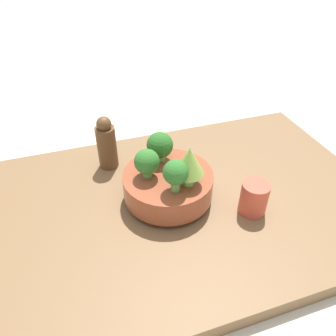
{
  "coord_description": "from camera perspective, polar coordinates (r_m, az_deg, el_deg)",
  "views": [
    {
      "loc": [
        -0.21,
        -0.57,
        0.63
      ],
      "look_at": [
        -0.02,
        0.02,
        0.14
      ],
      "focal_mm": 35.0,
      "sensor_mm": 36.0,
      "label": 1
    }
  ],
  "objects": [
    {
      "name": "bowl",
      "position": [
        0.82,
        0.0,
        -2.93
      ],
      "size": [
        0.23,
        0.23,
        0.08
      ],
      "color": "brown",
      "rests_on": "table"
    },
    {
      "name": "romanesco_piece_near",
      "position": [
        0.74,
        3.73,
        1.05
      ],
      "size": [
        0.07,
        0.07,
        0.1
      ],
      "color": "#7AB256",
      "rests_on": "bowl"
    },
    {
      "name": "ground_plane",
      "position": [
        0.87,
        1.4,
        -7.86
      ],
      "size": [
        6.0,
        6.0,
        0.0
      ],
      "primitive_type": "plane",
      "color": "beige"
    },
    {
      "name": "pepper_mill",
      "position": [
        0.93,
        -10.65,
        4.16
      ],
      "size": [
        0.05,
        0.05,
        0.16
      ],
      "color": "brown",
      "rests_on": "table"
    },
    {
      "name": "broccoli_floret_front",
      "position": [
        0.73,
        1.32,
        -0.91
      ],
      "size": [
        0.06,
        0.06,
        0.08
      ],
      "color": "#609347",
      "rests_on": "bowl"
    },
    {
      "name": "broccoli_floret_left",
      "position": [
        0.77,
        -3.71,
        1.04
      ],
      "size": [
        0.06,
        0.06,
        0.07
      ],
      "color": "#6BA34C",
      "rests_on": "bowl"
    },
    {
      "name": "table",
      "position": [
        0.86,
        1.42,
        -6.86
      ],
      "size": [
        1.06,
        0.66,
        0.04
      ],
      "color": "brown",
      "rests_on": "ground_plane"
    },
    {
      "name": "broccoli_floret_back",
      "position": [
        0.83,
        -1.43,
        3.89
      ],
      "size": [
        0.07,
        0.07,
        0.08
      ],
      "color": "#7AB256",
      "rests_on": "bowl"
    },
    {
      "name": "cup",
      "position": [
        0.82,
        14.73,
        -5.06
      ],
      "size": [
        0.07,
        0.07,
        0.08
      ],
      "color": "#C64C38",
      "rests_on": "table"
    }
  ]
}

